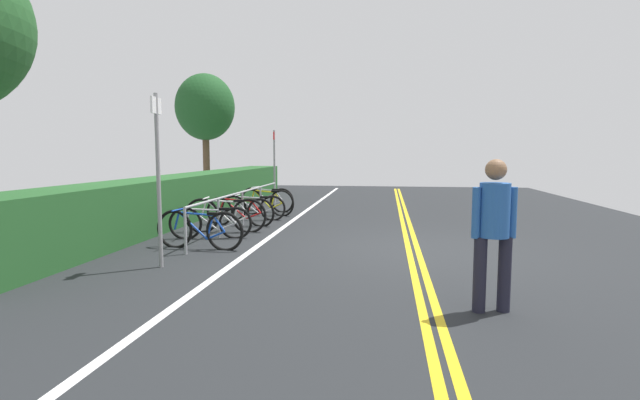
{
  "coord_description": "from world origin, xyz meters",
  "views": [
    {
      "loc": [
        -8.55,
        0.49,
        1.74
      ],
      "look_at": [
        1.73,
        1.93,
        0.69
      ],
      "focal_mm": 26.69,
      "sensor_mm": 36.0,
      "label": 1
    }
  ],
  "objects_px": {
    "bicycle_5": "(266,202)",
    "sign_post_far": "(274,161)",
    "bicycle_0": "(199,230)",
    "bicycle_4": "(253,208)",
    "bike_rack": "(242,199)",
    "bicycle_2": "(226,215)",
    "tree_mid": "(205,108)",
    "bicycle_1": "(211,223)",
    "pedestrian": "(494,225)",
    "bicycle_3": "(240,212)",
    "sign_post_near": "(158,165)",
    "bicycle_6": "(267,200)"
  },
  "relations": [
    {
      "from": "bicycle_5",
      "to": "sign_post_far",
      "type": "distance_m",
      "value": 2.57
    },
    {
      "from": "bicycle_0",
      "to": "bicycle_4",
      "type": "height_order",
      "value": "bicycle_0"
    },
    {
      "from": "bike_rack",
      "to": "bicycle_2",
      "type": "distance_m",
      "value": 1.02
    },
    {
      "from": "sign_post_far",
      "to": "tree_mid",
      "type": "xyz_separation_m",
      "value": [
        3.7,
        3.75,
        2.08
      ]
    },
    {
      "from": "bicycle_1",
      "to": "tree_mid",
      "type": "height_order",
      "value": "tree_mid"
    },
    {
      "from": "bicycle_2",
      "to": "pedestrian",
      "type": "xyz_separation_m",
      "value": [
        -4.58,
        -4.61,
        0.59
      ]
    },
    {
      "from": "bike_rack",
      "to": "bicycle_3",
      "type": "height_order",
      "value": "bike_rack"
    },
    {
      "from": "bike_rack",
      "to": "sign_post_near",
      "type": "bearing_deg",
      "value": -179.85
    },
    {
      "from": "bicycle_0",
      "to": "bicycle_2",
      "type": "xyz_separation_m",
      "value": [
        1.79,
        0.13,
        0.02
      ]
    },
    {
      "from": "bicycle_2",
      "to": "sign_post_near",
      "type": "height_order",
      "value": "sign_post_near"
    },
    {
      "from": "bicycle_3",
      "to": "bicycle_4",
      "type": "xyz_separation_m",
      "value": [
        0.91,
        -0.06,
        -0.01
      ]
    },
    {
      "from": "bicycle_4",
      "to": "bicycle_6",
      "type": "relative_size",
      "value": 0.99
    },
    {
      "from": "bicycle_0",
      "to": "bicycle_5",
      "type": "distance_m",
      "value": 4.67
    },
    {
      "from": "bike_rack",
      "to": "bicycle_5",
      "type": "bearing_deg",
      "value": -2.79
    },
    {
      "from": "bicycle_5",
      "to": "bicycle_3",
      "type": "bearing_deg",
      "value": 175.69
    },
    {
      "from": "bike_rack",
      "to": "tree_mid",
      "type": "height_order",
      "value": "tree_mid"
    },
    {
      "from": "bicycle_0",
      "to": "sign_post_far",
      "type": "relative_size",
      "value": 0.7
    },
    {
      "from": "bicycle_0",
      "to": "bicycle_5",
      "type": "xyz_separation_m",
      "value": [
        4.67,
        -0.04,
        0.01
      ]
    },
    {
      "from": "pedestrian",
      "to": "sign_post_near",
      "type": "distance_m",
      "value": 4.77
    },
    {
      "from": "bicycle_4",
      "to": "tree_mid",
      "type": "relative_size",
      "value": 0.34
    },
    {
      "from": "bicycle_4",
      "to": "bicycle_6",
      "type": "xyz_separation_m",
      "value": [
        1.79,
        0.1,
        0.03
      ]
    },
    {
      "from": "bicycle_0",
      "to": "bicycle_6",
      "type": "relative_size",
      "value": 1.02
    },
    {
      "from": "bicycle_0",
      "to": "bicycle_1",
      "type": "relative_size",
      "value": 1.04
    },
    {
      "from": "bicycle_6",
      "to": "tree_mid",
      "type": "distance_m",
      "value": 7.24
    },
    {
      "from": "sign_post_far",
      "to": "bicycle_2",
      "type": "bearing_deg",
      "value": -178.41
    },
    {
      "from": "bike_rack",
      "to": "bicycle_0",
      "type": "distance_m",
      "value": 2.78
    },
    {
      "from": "sign_post_near",
      "to": "bicycle_4",
      "type": "bearing_deg",
      "value": 0.03
    },
    {
      "from": "bicycle_2",
      "to": "bicycle_3",
      "type": "height_order",
      "value": "bicycle_2"
    },
    {
      "from": "bicycle_4",
      "to": "bicycle_5",
      "type": "xyz_separation_m",
      "value": [
        1.02,
        -0.08,
        0.04
      ]
    },
    {
      "from": "bicycle_6",
      "to": "sign_post_far",
      "type": "xyz_separation_m",
      "value": [
        1.52,
        0.14,
        1.11
      ]
    },
    {
      "from": "bike_rack",
      "to": "bicycle_2",
      "type": "xyz_separation_m",
      "value": [
        -0.98,
        0.08,
        -0.25
      ]
    },
    {
      "from": "pedestrian",
      "to": "sign_post_far",
      "type": "bearing_deg",
      "value": 25.94
    },
    {
      "from": "bike_rack",
      "to": "bicycle_0",
      "type": "relative_size",
      "value": 3.82
    },
    {
      "from": "pedestrian",
      "to": "sign_post_far",
      "type": "xyz_separation_m",
      "value": [
        9.77,
        4.75,
        0.5
      ]
    },
    {
      "from": "bicycle_0",
      "to": "sign_post_near",
      "type": "bearing_deg",
      "value": 178.25
    },
    {
      "from": "bicycle_3",
      "to": "bicycle_5",
      "type": "bearing_deg",
      "value": -4.31
    },
    {
      "from": "bicycle_1",
      "to": "sign_post_far",
      "type": "height_order",
      "value": "sign_post_far"
    },
    {
      "from": "bicycle_1",
      "to": "tree_mid",
      "type": "xyz_separation_m",
      "value": [
        9.66,
        3.85,
        3.21
      ]
    },
    {
      "from": "pedestrian",
      "to": "bicycle_4",
      "type": "bearing_deg",
      "value": 35.01
    },
    {
      "from": "bicycle_6",
      "to": "sign_post_far",
      "type": "height_order",
      "value": "sign_post_far"
    },
    {
      "from": "bicycle_5",
      "to": "pedestrian",
      "type": "height_order",
      "value": "pedestrian"
    },
    {
      "from": "bicycle_3",
      "to": "bicycle_6",
      "type": "height_order",
      "value": "bicycle_6"
    },
    {
      "from": "bicycle_5",
      "to": "tree_mid",
      "type": "xyz_separation_m",
      "value": [
        6.0,
        4.06,
        3.17
      ]
    },
    {
      "from": "bicycle_4",
      "to": "bicycle_2",
      "type": "bearing_deg",
      "value": 177.3
    },
    {
      "from": "bicycle_6",
      "to": "bicycle_1",
      "type": "bearing_deg",
      "value": 179.54
    },
    {
      "from": "bicycle_5",
      "to": "bicycle_6",
      "type": "relative_size",
      "value": 0.99
    },
    {
      "from": "bicycle_1",
      "to": "bicycle_5",
      "type": "height_order",
      "value": "bicycle_5"
    },
    {
      "from": "bicycle_1",
      "to": "sign_post_far",
      "type": "relative_size",
      "value": 0.68
    },
    {
      "from": "bicycle_5",
      "to": "bicycle_1",
      "type": "bearing_deg",
      "value": 176.64
    },
    {
      "from": "bicycle_0",
      "to": "bicycle_4",
      "type": "xyz_separation_m",
      "value": [
        3.66,
        0.04,
        -0.03
      ]
    }
  ]
}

